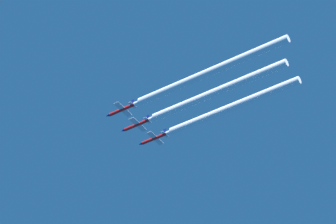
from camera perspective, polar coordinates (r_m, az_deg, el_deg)
jet_far_left at (r=303.50m, az=-3.04°, el=0.13°), size 8.39×12.22×2.94m
jet_inner_left at (r=310.22m, az=-2.07°, el=-0.85°), size 8.39×12.22×2.94m
jet_center at (r=316.23m, az=-0.95°, el=-1.73°), size 8.39×12.22×2.94m
smoke_trail_far_left at (r=289.15m, az=2.59°, el=2.53°), size 2.70×58.27×2.70m
smoke_trail_inner_left at (r=297.01m, az=3.06°, el=1.28°), size 2.70×53.29×2.70m
smoke_trail_center at (r=303.56m, az=4.04°, el=0.28°), size 2.70×52.24×2.70m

